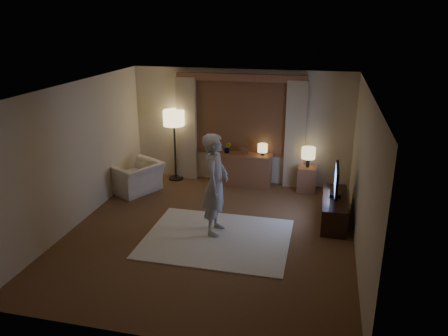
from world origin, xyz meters
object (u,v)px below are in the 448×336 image
(tv_stand, at_px, (334,209))
(person, at_px, (215,184))
(sideboard, at_px, (245,170))
(side_table, at_px, (307,179))
(armchair, at_px, (136,178))

(tv_stand, distance_m, person, 2.36)
(sideboard, distance_m, person, 2.50)
(side_table, distance_m, person, 2.88)
(armchair, distance_m, tv_stand, 4.28)
(sideboard, xyz_separation_m, person, (-0.07, -2.43, 0.58))
(tv_stand, relative_size, person, 0.77)
(tv_stand, bearing_deg, person, -155.59)
(armchair, relative_size, side_table, 1.82)
(side_table, bearing_deg, armchair, -166.05)
(armchair, height_order, person, person)
(side_table, xyz_separation_m, tv_stand, (0.58, -1.45, -0.03))
(person, bearing_deg, sideboard, -0.92)
(sideboard, bearing_deg, tv_stand, -36.88)
(side_table, bearing_deg, tv_stand, -68.00)
(sideboard, relative_size, side_table, 2.14)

